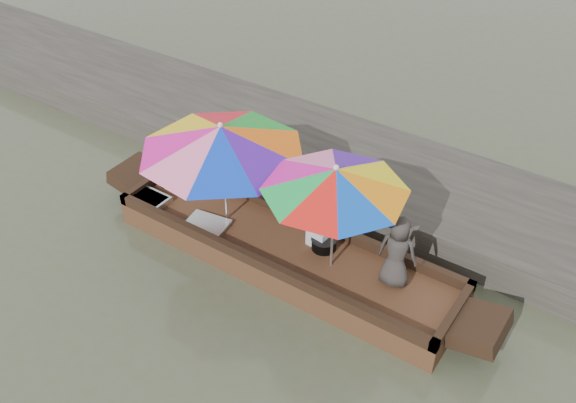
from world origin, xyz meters
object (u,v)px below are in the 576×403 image
Objects in this scene: boat_hull at (284,253)px; vendor at (397,252)px; umbrella_stern at (333,218)px; supply_bag at (319,237)px; cooking_pot at (172,176)px; charcoal_grill at (324,244)px; tray_crayfish at (148,199)px; tray_scallop at (207,224)px; umbrella_bow at (224,173)px.

boat_hull is 1.70m from vendor.
umbrella_stern is (0.73, 0.00, 0.95)m from boat_hull.
boat_hull is 0.56m from supply_bag.
supply_bag is 0.77m from umbrella_stern.
supply_bag is (2.60, 0.03, 0.02)m from cooking_pot.
charcoal_grill is 0.18× the size of umbrella_stern.
vendor is 0.87m from umbrella_stern.
tray_crayfish is 3.00m from umbrella_stern.
cooking_pot is 1.23m from tray_scallop.
umbrella_bow is (-2.51, -0.17, 0.27)m from vendor.
supply_bag is at bearing 13.08° from tray_crayfish.
supply_bag is at bearing 20.04° from tray_scallop.
charcoal_grill reaches higher than tray_scallop.
tray_crayfish is 0.26× the size of umbrella_bow.
umbrella_bow is (-0.97, 0.00, 0.95)m from boat_hull.
umbrella_bow is at bearing -171.17° from charcoal_grill.
charcoal_grill is 1.63m from umbrella_bow.
cooking_pot reaches higher than tray_scallop.
vendor is 0.56× the size of umbrella_stern.
cooking_pot is 3.77m from vendor.
charcoal_grill is at bearing -15.40° from supply_bag.
umbrella_bow is at bearing 15.95° from tray_crayfish.
umbrella_bow reaches higher than tray_scallop.
tray_scallop is 0.81m from umbrella_bow.
supply_bag is 1.21m from vendor.
umbrella_bow reaches higher than tray_crayfish.
vendor is (2.64, 0.46, 0.48)m from tray_scallop.
cooking_pot is at bearing 175.67° from umbrella_stern.
supply_bag is 1.53m from umbrella_bow.
tray_crayfish is 2.08× the size of supply_bag.
tray_scallop is (1.11, -0.51, -0.08)m from cooking_pot.
charcoal_grill is at bearing 0.09° from cooking_pot.
cooking_pot is 0.22× the size of umbrella_stern.
umbrella_stern is at bearing 0.00° from umbrella_bow.
boat_hull is 4.85× the size of vendor.
boat_hull is at bearing -155.19° from charcoal_grill.
charcoal_grill is at bearing 24.81° from boat_hull.
umbrella_bow is at bearing -169.46° from supply_bag.
cooking_pot is 0.57m from tray_crayfish.
charcoal_grill is 1.14m from vendor.
cooking_pot is 1.42m from umbrella_bow.
charcoal_grill is 0.15× the size of umbrella_bow.
umbrella_stern reaches higher than boat_hull.
tray_scallop is 1.66m from charcoal_grill.
umbrella_stern is (-0.81, -0.17, 0.27)m from vendor.
tray_scallop is at bearing -171.02° from umbrella_stern.
charcoal_grill is at bearing -9.31° from vendor.
umbrella_bow is 1.70m from umbrella_stern.
tray_crayfish is 0.58× the size of vendor.
tray_crayfish is 1.00× the size of tray_scallop.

